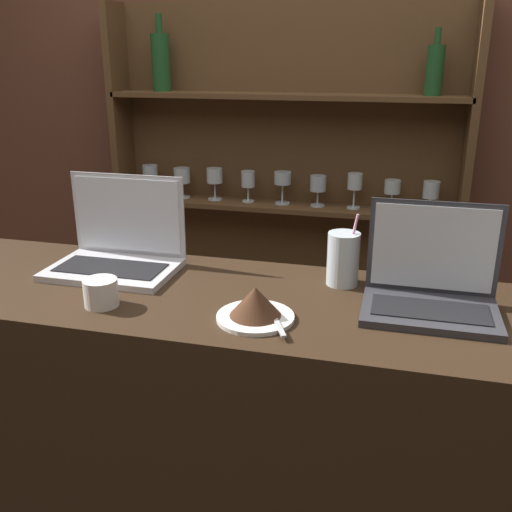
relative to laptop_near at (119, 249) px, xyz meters
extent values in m
cube|color=black|center=(0.36, -0.11, -0.56)|extent=(2.19, 0.52, 1.02)
cube|color=brown|center=(0.36, 1.04, 0.28)|extent=(7.00, 0.06, 2.70)
cube|color=brown|center=(-0.44, 0.92, -0.18)|extent=(0.03, 0.18, 1.78)
cube|color=brown|center=(0.98, 0.92, -0.18)|extent=(0.03, 0.18, 1.78)
cube|color=brown|center=(0.27, 1.00, -0.18)|extent=(1.45, 0.02, 1.78)
cube|color=brown|center=(0.27, 0.92, -0.54)|extent=(1.41, 0.18, 0.02)
cube|color=brown|center=(0.27, 0.92, -0.09)|extent=(1.41, 0.18, 0.02)
cube|color=brown|center=(0.27, 0.92, 0.35)|extent=(1.41, 0.18, 0.02)
cylinder|color=silver|center=(-0.32, 0.92, -0.08)|extent=(0.06, 0.06, 0.01)
cylinder|color=silver|center=(-0.32, 0.92, -0.05)|extent=(0.01, 0.01, 0.06)
cylinder|color=silver|center=(-0.32, 0.92, 0.02)|extent=(0.07, 0.07, 0.07)
cylinder|color=silver|center=(-0.17, 0.92, -0.08)|extent=(0.06, 0.06, 0.01)
cylinder|color=silver|center=(-0.17, 0.92, -0.05)|extent=(0.01, 0.01, 0.06)
cylinder|color=silver|center=(-0.17, 0.92, 0.02)|extent=(0.07, 0.07, 0.06)
cylinder|color=silver|center=(-0.03, 0.92, -0.08)|extent=(0.06, 0.06, 0.01)
cylinder|color=silver|center=(-0.03, 0.92, -0.04)|extent=(0.01, 0.01, 0.07)
cylinder|color=silver|center=(-0.03, 0.92, 0.02)|extent=(0.07, 0.07, 0.06)
cylinder|color=silver|center=(0.12, 0.92, -0.08)|extent=(0.05, 0.05, 0.01)
cylinder|color=silver|center=(0.12, 0.92, -0.05)|extent=(0.01, 0.01, 0.06)
cylinder|color=silver|center=(0.12, 0.92, 0.02)|extent=(0.06, 0.06, 0.07)
cylinder|color=silver|center=(0.27, 0.92, -0.08)|extent=(0.06, 0.06, 0.01)
cylinder|color=silver|center=(0.27, 0.92, -0.04)|extent=(0.01, 0.01, 0.08)
cylinder|color=silver|center=(0.27, 0.92, 0.03)|extent=(0.07, 0.07, 0.05)
cylinder|color=silver|center=(0.42, 0.92, -0.08)|extent=(0.06, 0.06, 0.01)
cylinder|color=silver|center=(0.42, 0.92, -0.05)|extent=(0.01, 0.01, 0.06)
cylinder|color=silver|center=(0.42, 0.92, 0.01)|extent=(0.07, 0.07, 0.06)
cylinder|color=silver|center=(0.56, 0.92, -0.08)|extent=(0.05, 0.05, 0.01)
cylinder|color=silver|center=(0.56, 0.92, -0.04)|extent=(0.01, 0.01, 0.07)
cylinder|color=silver|center=(0.56, 0.92, 0.03)|extent=(0.06, 0.06, 0.06)
cylinder|color=silver|center=(0.71, 0.92, -0.08)|extent=(0.06, 0.06, 0.01)
cylinder|color=silver|center=(0.71, 0.92, -0.04)|extent=(0.01, 0.01, 0.06)
cylinder|color=silver|center=(0.71, 0.92, 0.01)|extent=(0.06, 0.06, 0.05)
cylinder|color=silver|center=(0.86, 0.92, -0.08)|extent=(0.06, 0.06, 0.01)
cylinder|color=silver|center=(0.86, 0.92, -0.05)|extent=(0.01, 0.01, 0.06)
cylinder|color=silver|center=(0.86, 0.92, 0.01)|extent=(0.06, 0.06, 0.07)
cylinder|color=#1E4C23|center=(0.83, 0.92, 0.45)|extent=(0.06, 0.06, 0.18)
cylinder|color=#1E4C23|center=(0.83, 0.92, 0.57)|extent=(0.02, 0.02, 0.06)
cylinder|color=#1E4C23|center=(-0.24, 0.92, 0.47)|extent=(0.08, 0.08, 0.22)
cylinder|color=#1E4C23|center=(-0.24, 0.92, 0.62)|extent=(0.03, 0.03, 0.07)
cube|color=silver|center=(0.00, -0.04, -0.05)|extent=(0.34, 0.23, 0.02)
cube|color=black|center=(0.00, -0.05, -0.04)|extent=(0.29, 0.13, 0.00)
cube|color=silver|center=(0.00, 0.07, 0.08)|extent=(0.34, 0.00, 0.23)
cube|color=white|center=(0.00, 0.07, 0.08)|extent=(0.31, 0.01, 0.21)
cube|color=#333338|center=(0.83, -0.11, -0.05)|extent=(0.30, 0.20, 0.02)
cube|color=black|center=(0.83, -0.12, -0.04)|extent=(0.26, 0.11, 0.00)
cube|color=#333338|center=(0.83, -0.01, 0.07)|extent=(0.30, 0.00, 0.23)
cube|color=silver|center=(0.83, -0.01, 0.07)|extent=(0.28, 0.01, 0.20)
cylinder|color=white|center=(0.45, -0.22, -0.05)|extent=(0.18, 0.18, 0.01)
cone|color=#422616|center=(0.45, -0.22, -0.01)|extent=(0.12, 0.12, 0.07)
cube|color=#B7B7BC|center=(0.50, -0.24, -0.04)|extent=(0.08, 0.16, 0.00)
cylinder|color=silver|center=(0.61, 0.03, 0.01)|extent=(0.08, 0.08, 0.14)
cylinder|color=#EA9EC6|center=(0.63, 0.03, 0.04)|extent=(0.04, 0.01, 0.19)
cylinder|color=silver|center=(0.08, -0.24, -0.02)|extent=(0.08, 0.08, 0.07)
camera|label=1|loc=(0.74, -1.35, 0.51)|focal=40.00mm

